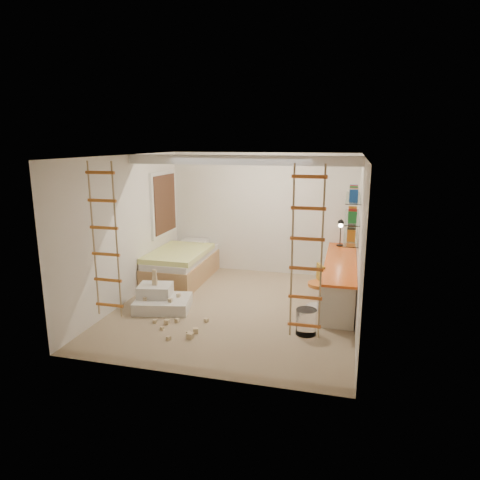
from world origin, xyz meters
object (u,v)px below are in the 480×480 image
(bed, at_px, (182,265))
(play_platform, at_px, (161,300))
(desk, at_px, (340,279))
(swivel_chair, at_px, (319,293))

(bed, height_order, play_platform, bed)
(desk, xyz_separation_m, bed, (-3.20, 0.36, -0.07))
(desk, xyz_separation_m, play_platform, (-2.97, -1.19, -0.25))
(bed, bearing_deg, play_platform, -81.55)
(swivel_chair, bearing_deg, bed, 162.43)
(desk, height_order, bed, desk)
(play_platform, bearing_deg, bed, 98.45)
(swivel_chair, bearing_deg, play_platform, -166.30)
(bed, height_order, swivel_chair, swivel_chair)
(desk, relative_size, swivel_chair, 3.57)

